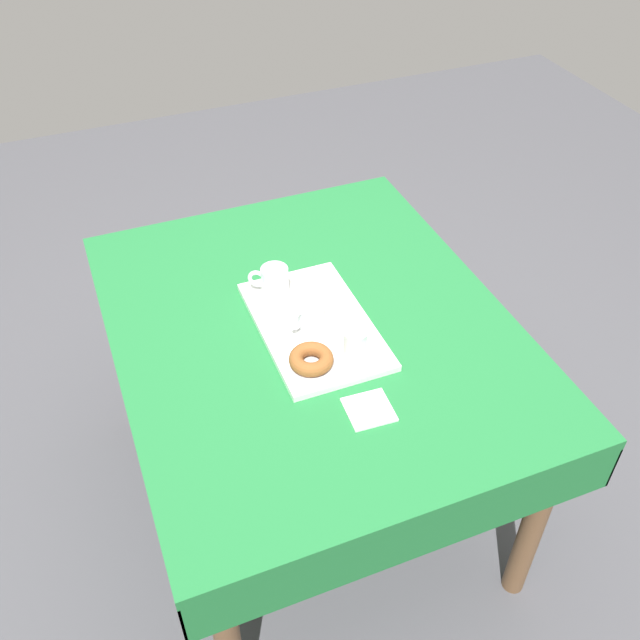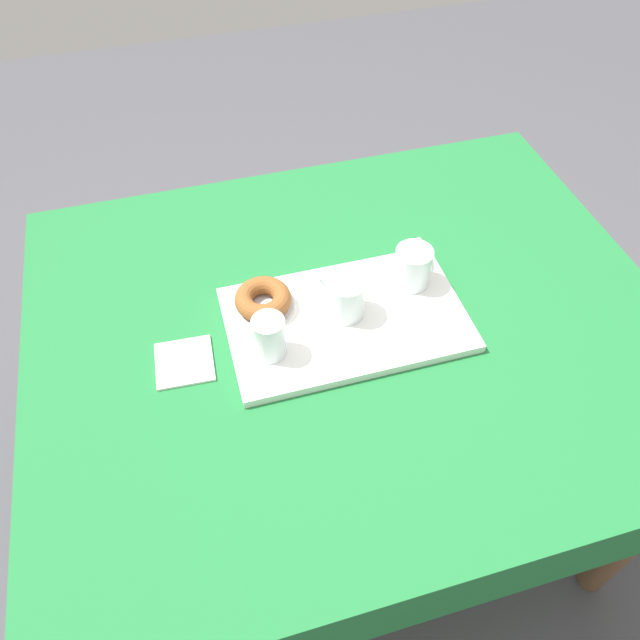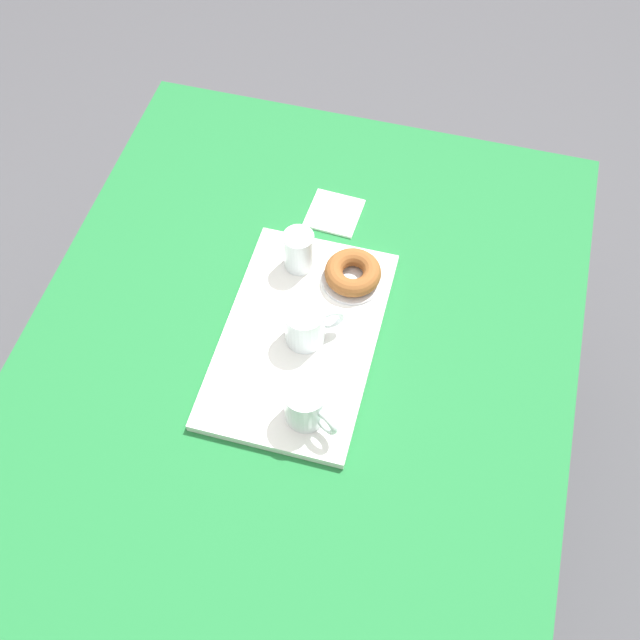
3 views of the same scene
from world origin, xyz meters
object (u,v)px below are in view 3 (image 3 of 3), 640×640
at_px(tea_mug_right, 306,405).
at_px(paper_napkin, 334,213).
at_px(dining_table, 299,372).
at_px(serving_tray, 299,337).
at_px(water_glass_near, 299,252).
at_px(tea_mug_left, 306,326).
at_px(donut_plate_left, 352,279).
at_px(sugar_donut_left, 353,272).

xyz_separation_m(tea_mug_right, paper_napkin, (-0.48, -0.07, -0.06)).
relative_size(dining_table, serving_tray, 2.74).
bearing_deg(serving_tray, paper_napkin, -177.97).
bearing_deg(water_glass_near, tea_mug_right, 17.82).
bearing_deg(tea_mug_left, paper_napkin, -175.27).
relative_size(tea_mug_right, donut_plate_left, 0.87).
bearing_deg(dining_table, sugar_donut_left, 158.23).
distance_m(dining_table, serving_tray, 0.11).
bearing_deg(donut_plate_left, paper_napkin, -154.88).
height_order(tea_mug_right, water_glass_near, water_glass_near).
bearing_deg(paper_napkin, dining_table, 2.33).
xyz_separation_m(donut_plate_left, paper_napkin, (-0.17, -0.08, -0.02)).
bearing_deg(tea_mug_left, donut_plate_left, 160.47).
bearing_deg(tea_mug_right, paper_napkin, -171.60).
bearing_deg(dining_table, serving_tray, -171.83).
height_order(tea_mug_right, paper_napkin, tea_mug_right).
relative_size(dining_table, tea_mug_left, 11.85).
xyz_separation_m(water_glass_near, donut_plate_left, (0.01, 0.11, -0.04)).
xyz_separation_m(serving_tray, donut_plate_left, (-0.15, 0.07, 0.01)).
bearing_deg(serving_tray, donut_plate_left, 155.38).
bearing_deg(donut_plate_left, tea_mug_right, -1.77).
bearing_deg(tea_mug_right, serving_tray, -159.40).
height_order(dining_table, water_glass_near, water_glass_near).
distance_m(serving_tray, tea_mug_right, 0.18).
height_order(donut_plate_left, paper_napkin, donut_plate_left).
height_order(serving_tray, sugar_donut_left, sugar_donut_left).
xyz_separation_m(serving_tray, tea_mug_left, (0.00, 0.02, 0.05)).
distance_m(dining_table, donut_plate_left, 0.22).
xyz_separation_m(water_glass_near, paper_napkin, (-0.16, 0.03, -0.05)).
relative_size(tea_mug_left, water_glass_near, 1.22).
xyz_separation_m(tea_mug_right, sugar_donut_left, (-0.31, 0.01, -0.01)).
distance_m(dining_table, sugar_donut_left, 0.23).
bearing_deg(sugar_donut_left, serving_tray, -24.62).
relative_size(dining_table, paper_napkin, 11.86).
height_order(dining_table, paper_napkin, paper_napkin).
distance_m(tea_mug_left, sugar_donut_left, 0.16).
height_order(dining_table, tea_mug_left, tea_mug_left).
bearing_deg(serving_tray, tea_mug_right, 20.60).
bearing_deg(tea_mug_left, tea_mug_right, 15.69).
bearing_deg(water_glass_near, donut_plate_left, 84.20).
bearing_deg(tea_mug_left, sugar_donut_left, 160.47).
height_order(tea_mug_left, donut_plate_left, tea_mug_left).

